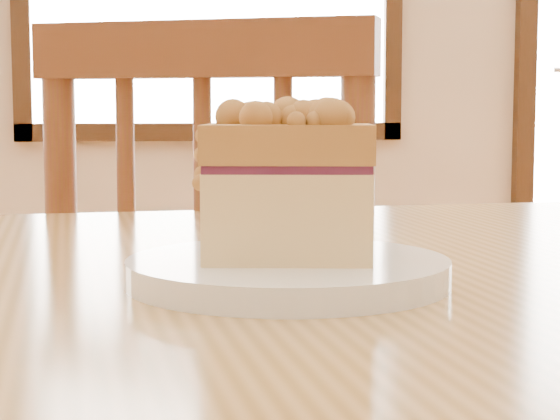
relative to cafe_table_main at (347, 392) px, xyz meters
name	(u,v)px	position (x,y,z in m)	size (l,w,h in m)	color
cafe_table_main	(347,392)	(0.00, 0.00, 0.00)	(1.32, 0.91, 0.75)	#B18045
cafe_chair_main	(244,393)	(0.00, 0.56, -0.17)	(0.58, 0.58, 0.97)	#5E2D1A
plate	(288,273)	(-0.05, -0.05, 0.10)	(0.21, 0.21, 0.02)	white
cake_slice	(287,179)	(-0.05, -0.05, 0.16)	(0.12, 0.10, 0.11)	#E5C081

